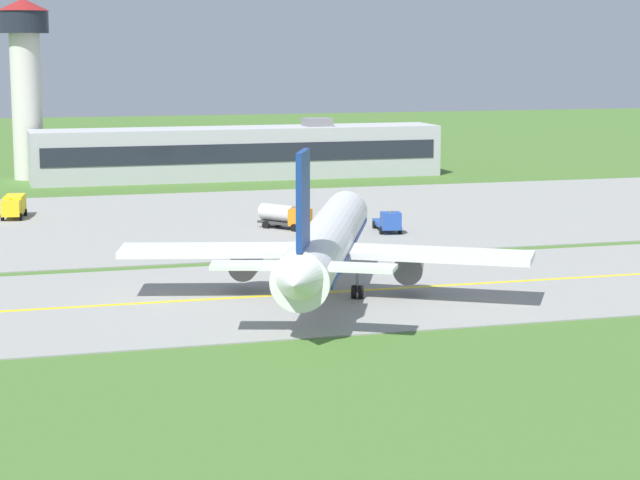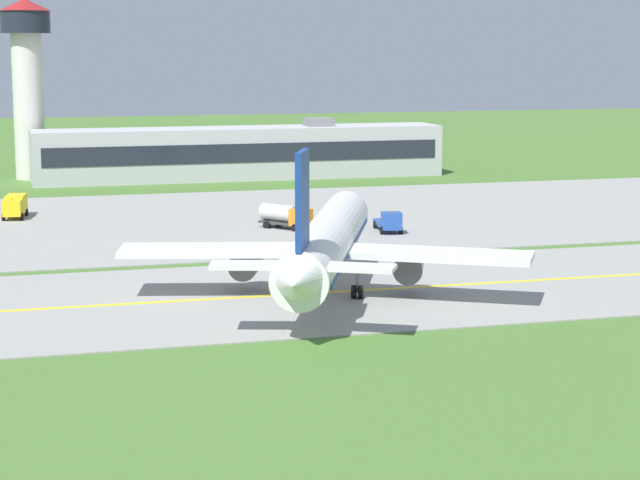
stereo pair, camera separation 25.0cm
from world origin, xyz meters
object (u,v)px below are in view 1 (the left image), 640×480
at_px(service_truck_baggage, 14,205).
at_px(service_truck_catering, 285,215).
at_px(airplane_lead, 326,243).
at_px(control_tower, 26,71).
at_px(service_truck_fuel, 389,222).

relative_size(service_truck_baggage, service_truck_catering, 1.04).
distance_m(airplane_lead, service_truck_baggage, 55.19).
height_order(airplane_lead, service_truck_baggage, airplane_lead).
height_order(service_truck_baggage, control_tower, control_tower).
xyz_separation_m(service_truck_fuel, service_truck_catering, (-9.91, 5.49, 0.35)).
height_order(service_truck_baggage, service_truck_fuel, service_truck_baggage).
distance_m(airplane_lead, service_truck_catering, 34.40).
relative_size(service_truck_catering, control_tower, 0.23).
bearing_deg(service_truck_fuel, service_truck_catering, 151.00).
relative_size(service_truck_fuel, control_tower, 0.25).
relative_size(service_truck_fuel, service_truck_catering, 1.10).
bearing_deg(service_truck_baggage, airplane_lead, -65.87).
relative_size(airplane_lead, service_truck_fuel, 5.70).
bearing_deg(service_truck_catering, control_tower, 112.61).
relative_size(service_truck_baggage, control_tower, 0.24).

